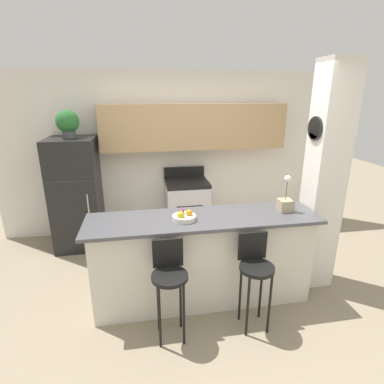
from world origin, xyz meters
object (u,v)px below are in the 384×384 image
(refrigerator, at_px, (77,194))
(potted_plant_on_fridge, at_px, (68,123))
(fruit_bowl, at_px, (184,217))
(stove_range, at_px, (187,208))
(bar_stool_right, at_px, (255,268))
(orchid_vase, at_px, (285,202))
(bar_stool_left, at_px, (169,277))

(refrigerator, bearing_deg, potted_plant_on_fridge, 115.07)
(refrigerator, xyz_separation_m, fruit_bowl, (1.35, -1.63, 0.22))
(stove_range, height_order, bar_stool_right, stove_range)
(bar_stool_right, distance_m, potted_plant_on_fridge, 3.09)
(refrigerator, relative_size, fruit_bowl, 6.84)
(refrigerator, relative_size, potted_plant_on_fridge, 4.31)
(orchid_vase, bearing_deg, refrigerator, 147.57)
(refrigerator, relative_size, bar_stool_left, 1.70)
(bar_stool_right, distance_m, fruit_bowl, 0.85)
(bar_stool_right, bearing_deg, orchid_vase, 44.41)
(bar_stool_right, bearing_deg, stove_range, 98.66)
(potted_plant_on_fridge, bearing_deg, fruit_bowl, -50.39)
(stove_range, distance_m, bar_stool_right, 2.15)
(bar_stool_right, relative_size, potted_plant_on_fridge, 2.54)
(stove_range, relative_size, fruit_bowl, 4.51)
(bar_stool_left, relative_size, bar_stool_right, 1.00)
(potted_plant_on_fridge, distance_m, fruit_bowl, 2.26)
(stove_range, relative_size, orchid_vase, 2.71)
(refrigerator, distance_m, stove_range, 1.68)
(bar_stool_left, xyz_separation_m, potted_plant_on_fridge, (-1.15, 2.06, 1.20))
(refrigerator, height_order, bar_stool_left, refrigerator)
(bar_stool_left, bearing_deg, potted_plant_on_fridge, 119.27)
(stove_range, distance_m, potted_plant_on_fridge, 2.14)
(refrigerator, distance_m, potted_plant_on_fridge, 1.02)
(refrigerator, bearing_deg, bar_stool_right, -46.29)
(bar_stool_left, bearing_deg, fruit_bowl, 64.87)
(bar_stool_right, bearing_deg, refrigerator, 133.71)
(potted_plant_on_fridge, bearing_deg, refrigerator, -64.93)
(stove_range, relative_size, potted_plant_on_fridge, 2.84)
(stove_range, distance_m, bar_stool_left, 2.18)
(orchid_vase, bearing_deg, bar_stool_right, -135.59)
(refrigerator, xyz_separation_m, potted_plant_on_fridge, (-0.00, 0.00, 1.02))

